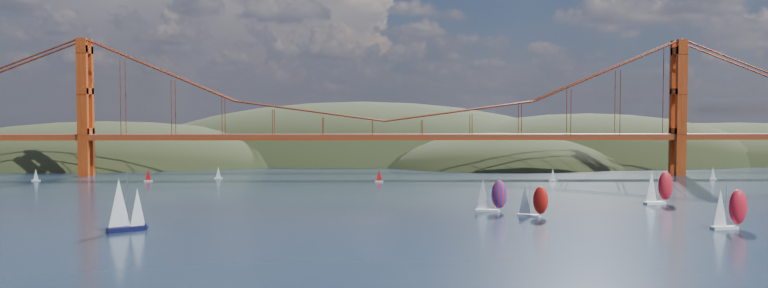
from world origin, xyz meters
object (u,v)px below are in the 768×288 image
racer_1 (729,208)px  racer_3 (658,187)px  sloop_navy (125,205)px  racer_0 (532,200)px  racer_rwb (491,195)px

racer_1 → racer_3: bearing=75.6°
sloop_navy → racer_0: 96.00m
racer_3 → racer_rwb: size_ratio=1.12×
racer_0 → racer_rwb: racer_rwb is taller
racer_3 → sloop_navy: bearing=-178.9°
sloop_navy → racer_3: 141.95m
sloop_navy → racer_0: bearing=-21.4°
racer_0 → racer_rwb: (-8.76, 9.53, 0.31)m
racer_0 → racer_3: bearing=57.7°
racer_0 → racer_3: 47.69m
racer_0 → sloop_navy: bearing=-141.2°
racer_0 → racer_3: (41.11, 24.17, 0.82)m
racer_0 → racer_1: (39.42, -20.04, 0.62)m
racer_rwb → racer_0: bearing=-37.1°
racer_0 → racer_3: racer_3 is taller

